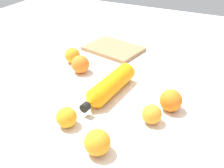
{
  "coord_description": "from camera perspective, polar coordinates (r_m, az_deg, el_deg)",
  "views": [
    {
      "loc": [
        0.42,
        -0.74,
        0.55
      ],
      "look_at": [
        0.04,
        0.02,
        0.04
      ],
      "focal_mm": 42.88,
      "sensor_mm": 36.0,
      "label": 1
    }
  ],
  "objects": [
    {
      "name": "cutting_board",
      "position": [
        1.35,
        0.34,
        7.53
      ],
      "size": [
        0.3,
        0.24,
        0.02
      ],
      "primitive_type": "cube",
      "rotation": [
        0.0,
        0.0,
        -0.2
      ],
      "color": "#99724C",
      "rests_on": "ground_plane"
    },
    {
      "name": "orange_2",
      "position": [
        1.14,
        -6.76,
        4.21
      ],
      "size": [
        0.08,
        0.08,
        0.08
      ],
      "primitive_type": "sphere",
      "color": "orange",
      "rests_on": "ground_plane"
    },
    {
      "name": "orange_5",
      "position": [
        0.86,
        8.46,
        -6.38
      ],
      "size": [
        0.06,
        0.06,
        0.06
      ],
      "primitive_type": "sphere",
      "color": "orange",
      "rests_on": "ground_plane"
    },
    {
      "name": "orange_1",
      "position": [
        1.23,
        -8.44,
        6.06
      ],
      "size": [
        0.07,
        0.07,
        0.07
      ],
      "primitive_type": "sphere",
      "color": "orange",
      "rests_on": "ground_plane"
    },
    {
      "name": "orange_4",
      "position": [
        0.75,
        -3.15,
        -12.33
      ],
      "size": [
        0.07,
        0.07,
        0.07
      ],
      "primitive_type": "sphere",
      "color": "orange",
      "rests_on": "ground_plane"
    },
    {
      "name": "water_bottle",
      "position": [
        0.98,
        -0.67,
        -0.58
      ],
      "size": [
        0.09,
        0.3,
        0.07
      ],
      "rotation": [
        0.0,
        0.0,
        4.63
      ],
      "color": "orange",
      "rests_on": "ground_plane"
    },
    {
      "name": "orange_3",
      "position": [
        0.92,
        12.44,
        -3.44
      ],
      "size": [
        0.08,
        0.08,
        0.08
      ],
      "primitive_type": "sphere",
      "color": "orange",
      "rests_on": "ground_plane"
    },
    {
      "name": "orange_0",
      "position": [
        0.85,
        -9.58,
        -7.04
      ],
      "size": [
        0.07,
        0.07,
        0.07
      ],
      "primitive_type": "sphere",
      "color": "orange",
      "rests_on": "ground_plane"
    },
    {
      "name": "ground_plane",
      "position": [
        1.01,
        -2.67,
        -1.83
      ],
      "size": [
        2.4,
        2.4,
        0.0
      ],
      "primitive_type": "plane",
      "color": "silver"
    }
  ]
}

